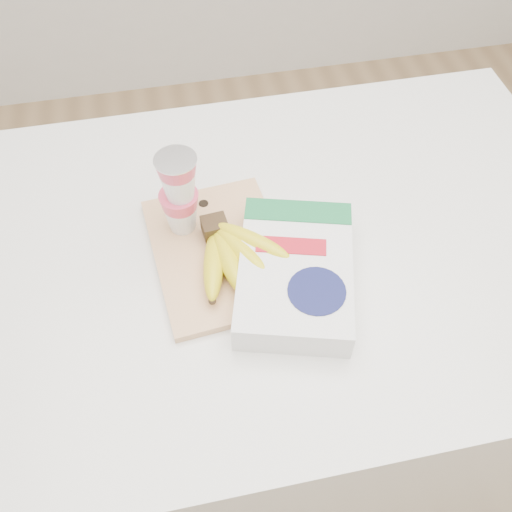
% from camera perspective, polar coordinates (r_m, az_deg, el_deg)
% --- Properties ---
extents(room, '(4.00, 4.00, 4.00)m').
position_cam_1_polar(room, '(0.90, 2.16, 14.19)').
color(room, tan).
rests_on(room, ground).
extents(table, '(1.37, 0.92, 1.03)m').
position_cam_1_polar(table, '(1.56, 1.23, -10.56)').
color(table, silver).
rests_on(table, ground).
extents(cutting_board, '(0.28, 0.36, 0.02)m').
position_cam_1_polar(cutting_board, '(1.11, -3.71, 0.40)').
color(cutting_board, '#E7B07E').
rests_on(cutting_board, table).
extents(bananas, '(0.19, 0.20, 0.07)m').
position_cam_1_polar(bananas, '(1.06, -2.33, 0.31)').
color(bananas, '#382816').
rests_on(bananas, cutting_board).
extents(yogurt_stack, '(0.08, 0.08, 0.18)m').
position_cam_1_polar(yogurt_stack, '(1.07, -7.71, 6.35)').
color(yogurt_stack, white).
rests_on(yogurt_stack, cutting_board).
extents(cereal_box, '(0.28, 0.35, 0.07)m').
position_cam_1_polar(cereal_box, '(1.05, 3.93, -1.68)').
color(cereal_box, white).
rests_on(cereal_box, table).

